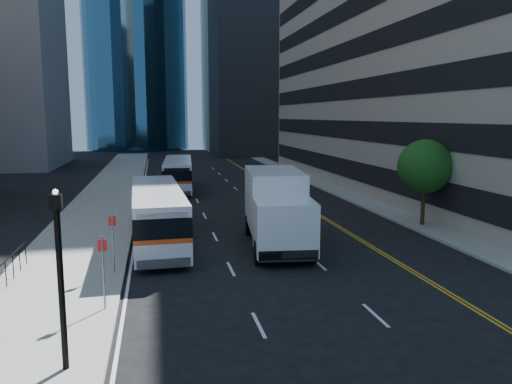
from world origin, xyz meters
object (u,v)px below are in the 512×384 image
bus_front (157,213)px  street_tree (425,167)px  lamp_post (60,272)px  bus_rear (178,173)px  box_truck (277,208)px

bus_front → street_tree: bearing=0.4°
lamp_post → bus_front: lamp_post is taller
bus_rear → box_truck: size_ratio=1.33×
street_tree → lamp_post: (-18.00, -14.00, -0.92)m
box_truck → lamp_post: bearing=-120.0°
lamp_post → bus_rear: size_ratio=0.42×
bus_front → box_truck: box_truck is taller
street_tree → lamp_post: bearing=-142.1°
street_tree → lamp_post: size_ratio=1.12×
lamp_post → bus_rear: (4.32, 32.04, -1.21)m
street_tree → box_truck: size_ratio=0.62×
street_tree → lamp_post: 22.82m
box_truck → street_tree: bearing=21.2°
bus_front → bus_rear: 18.89m
bus_front → bus_rear: bearing=81.8°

